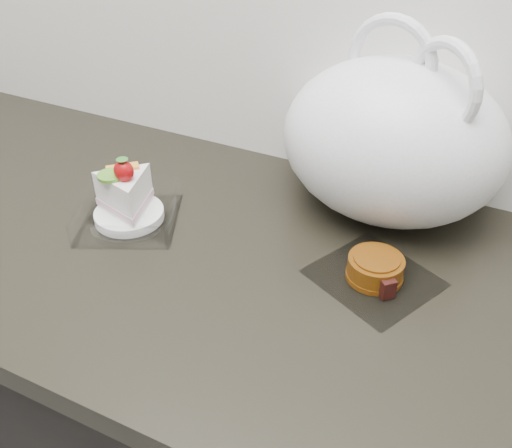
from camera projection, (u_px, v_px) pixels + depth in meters
counter at (213, 419)px, 1.16m from camera, size 2.04×0.64×0.90m
cake_tray at (128, 204)px, 0.93m from camera, size 0.21×0.21×0.12m
mooncake_wrap at (375, 271)px, 0.82m from camera, size 0.21×0.21×0.04m
plastic_bag at (383, 139)px, 0.91m from camera, size 0.44×0.39×0.32m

